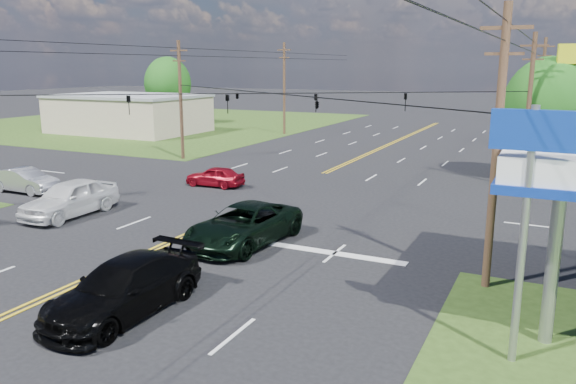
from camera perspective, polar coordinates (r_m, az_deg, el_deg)
The scene contains 20 objects.
ground at distance 33.00m, azimuth -1.57°, elevation -0.48°, with size 280.00×280.00×0.00m, color black.
grass_nw at distance 78.73m, azimuth -13.68°, elevation 6.87°, with size 46.00×48.00×0.03m, color #2A4315.
stop_bar at distance 23.95m, azimuth 0.28°, elevation -5.61°, with size 10.00×0.50×0.02m, color silver.
retail_nw at distance 67.75m, azimuth -15.84°, elevation 7.56°, with size 16.00×11.00×4.00m, color tan.
pole_se at distance 19.78m, azimuth 20.43°, elevation 4.32°, with size 1.60×0.28×9.50m.
pole_nw at distance 46.77m, azimuth -10.85°, elevation 9.29°, with size 1.60×0.28×9.50m.
pole_ne at distance 37.66m, azimuth 23.23°, elevation 7.72°, with size 1.60×0.28×9.50m.
pole_left_far at distance 63.03m, azimuth -0.39°, elevation 10.57°, with size 1.60×0.28×10.00m.
pole_right_far at distance 56.60m, azimuth 24.30°, elevation 9.22°, with size 1.60×0.28×10.00m.
span_wire_signals at distance 32.17m, azimuth -1.63°, elevation 9.98°, with size 26.00×18.00×1.13m.
power_lines at distance 30.39m, azimuth -3.46°, elevation 14.71°, with size 26.04×100.00×0.64m.
tree_right_a at distance 40.62m, azimuth 24.87°, elevation 7.80°, with size 5.70×5.70×8.18m.
tree_far_l at distance 76.54m, azimuth -12.12°, elevation 10.69°, with size 6.08×6.08×8.72m.
pickup_dkgreen at distance 24.18m, azimuth -4.52°, elevation -3.36°, with size 2.82×6.12×1.70m, color black.
suv_black at distance 18.27m, azimuth -16.28°, elevation -9.30°, with size 2.35×5.78×1.68m, color black.
pickup_white at distance 30.72m, azimuth -21.27°, elevation -0.57°, with size 2.19×5.44×1.85m, color silver.
sedan_silver at distance 37.53m, azimuth -25.16°, elevation 1.07°, with size 1.57×4.49×1.48m, color #A09FA4.
sedan_red at distance 36.01m, azimuth -7.42°, elevation 1.59°, with size 1.52×3.79×1.29m, color maroon.
polesign_se at distance 14.74m, azimuth 23.34°, elevation 2.00°, with size 1.95×0.33×6.63m.
polesign_ne at distance 39.59m, azimuth 27.24°, elevation 10.57°, with size 2.39×0.98×8.84m.
Camera 1 is at (14.79, -16.52, 7.53)m, focal length 35.00 mm.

